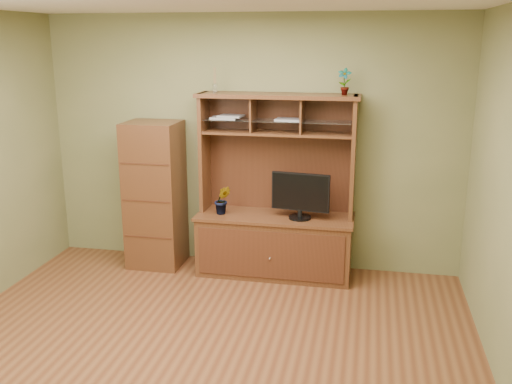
# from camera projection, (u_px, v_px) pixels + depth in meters

# --- Properties ---
(room) EXTENTS (4.54, 4.04, 2.74)m
(room) POSITION_uv_depth(u_px,v_px,m) (195.00, 190.00, 4.23)
(room) COLOR #572D18
(room) RESTS_ON ground
(media_hutch) EXTENTS (1.66, 0.61, 1.90)m
(media_hutch) POSITION_uv_depth(u_px,v_px,m) (275.00, 226.00, 6.01)
(media_hutch) COLOR #442313
(media_hutch) RESTS_ON room
(monitor) EXTENTS (0.60, 0.23, 0.48)m
(monitor) POSITION_uv_depth(u_px,v_px,m) (300.00, 195.00, 5.79)
(monitor) COLOR black
(monitor) RESTS_ON media_hutch
(orchid_plant) EXTENTS (0.19, 0.17, 0.30)m
(orchid_plant) POSITION_uv_depth(u_px,v_px,m) (222.00, 200.00, 5.97)
(orchid_plant) COLOR #2D5C1F
(orchid_plant) RESTS_ON media_hutch
(top_plant) EXTENTS (0.15, 0.12, 0.26)m
(top_plant) POSITION_uv_depth(u_px,v_px,m) (344.00, 81.00, 5.57)
(top_plant) COLOR #376D26
(top_plant) RESTS_ON media_hutch
(reed_diffuser) EXTENTS (0.05, 0.05, 0.25)m
(reed_diffuser) POSITION_uv_depth(u_px,v_px,m) (215.00, 83.00, 5.83)
(reed_diffuser) COLOR silver
(reed_diffuser) RESTS_ON media_hutch
(magazines) EXTENTS (0.94, 0.22, 0.04)m
(magazines) POSITION_uv_depth(u_px,v_px,m) (247.00, 118.00, 5.86)
(magazines) COLOR #9D9DA2
(magazines) RESTS_ON media_hutch
(side_cabinet) EXTENTS (0.57, 0.52, 1.59)m
(side_cabinet) POSITION_uv_depth(u_px,v_px,m) (155.00, 195.00, 6.19)
(side_cabinet) COLOR #442313
(side_cabinet) RESTS_ON room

